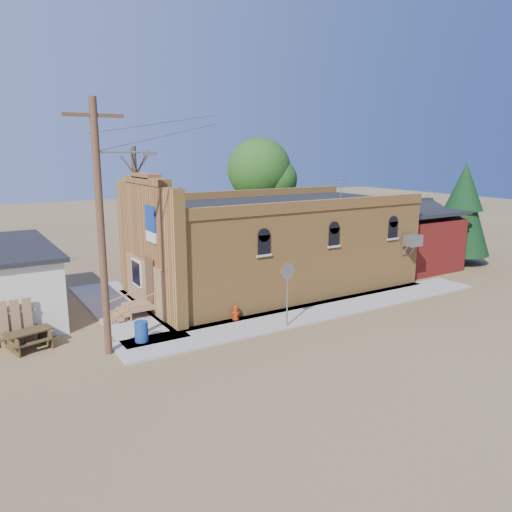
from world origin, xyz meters
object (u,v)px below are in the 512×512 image
brick_bar (270,245)px  fire_hydrant (236,312)px  stop_sign (287,277)px  trash_barrel (141,332)px  picnic_table (29,337)px  utility_pole (102,224)px

brick_bar → fire_hydrant: size_ratio=25.17×
brick_bar → stop_sign: size_ratio=6.04×
fire_hydrant → stop_sign: size_ratio=0.24×
brick_bar → trash_barrel: size_ratio=20.86×
stop_sign → picnic_table: bearing=176.6°
stop_sign → trash_barrel: stop_sign is taller
fire_hydrant → stop_sign: (1.44, -1.80, 1.77)m
brick_bar → trash_barrel: bearing=-154.8°
brick_bar → utility_pole: (-9.79, -4.29, 2.43)m
stop_sign → brick_bar: bearing=78.7°
stop_sign → trash_barrel: (-5.75, 1.50, -1.70)m
trash_barrel → fire_hydrant: bearing=3.9°
fire_hydrant → picnic_table: (-8.05, 1.40, 0.06)m
picnic_table → brick_bar: bearing=-3.5°
brick_bar → stop_sign: bearing=-116.6°
brick_bar → utility_pole: 10.96m
brick_bar → trash_barrel: brick_bar is taller
utility_pole → picnic_table: 5.35m
fire_hydrant → picnic_table: bearing=-177.9°
utility_pole → stop_sign: (7.04, -1.20, -2.60)m
fire_hydrant → trash_barrel: trash_barrel is taller
utility_pole → fire_hydrant: bearing=6.1°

